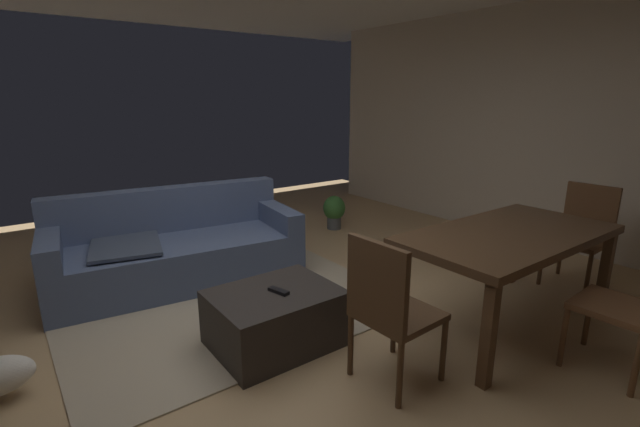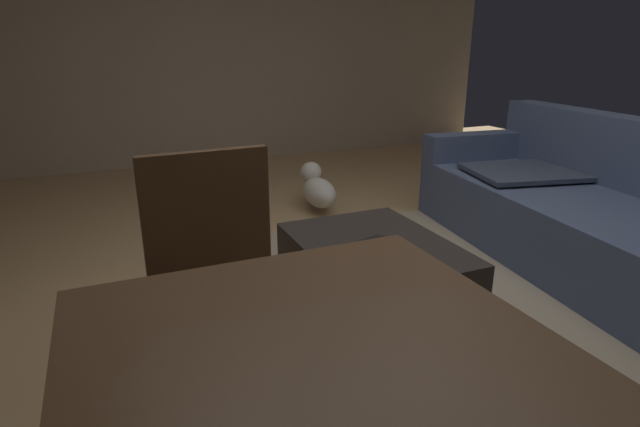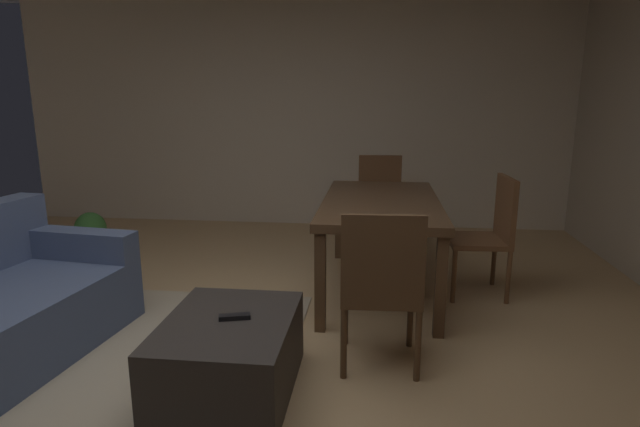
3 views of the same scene
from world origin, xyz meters
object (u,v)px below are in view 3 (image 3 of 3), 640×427
object	(u,v)px
dining_table	(381,209)
dining_chair_east	(380,196)
tv_remote	(235,317)
potted_plant	(91,232)
dining_chair_west	(381,282)
dining_chair_south	(490,229)
ottoman_coffee_table	(229,356)

from	to	relation	value
dining_table	dining_chair_east	world-z (taller)	dining_chair_east
tv_remote	dining_table	distance (m)	1.73
dining_chair_east	potted_plant	size ratio (longest dim) A/B	2.10
dining_table	dining_chair_west	size ratio (longest dim) A/B	1.85
dining_chair_south	dining_chair_west	world-z (taller)	same
tv_remote	potted_plant	world-z (taller)	potted_plant
dining_table	tv_remote	bearing A→B (deg)	154.36
dining_chair_east	dining_chair_west	world-z (taller)	same
ottoman_coffee_table	potted_plant	world-z (taller)	potted_plant
dining_chair_east	dining_chair_south	bearing A→B (deg)	-146.01
dining_chair_east	ottoman_coffee_table	bearing A→B (deg)	164.65
dining_chair_south	potted_plant	distance (m)	3.64
tv_remote	dining_chair_south	bearing A→B (deg)	-60.69
dining_chair_west	tv_remote	bearing A→B (deg)	111.66
ottoman_coffee_table	tv_remote	bearing A→B (deg)	-65.55
tv_remote	potted_plant	size ratio (longest dim) A/B	0.36
dining_chair_south	dining_chair_east	world-z (taller)	same
tv_remote	dining_table	bearing A→B (deg)	-40.84
tv_remote	dining_chair_east	xyz separation A→B (m)	(2.80, -0.74, 0.11)
ottoman_coffee_table	dining_chair_west	distance (m)	0.90
ottoman_coffee_table	dining_table	world-z (taller)	dining_table
dining_table	dining_chair_east	xyz separation A→B (m)	(1.25, 0.00, -0.14)
tv_remote	dining_chair_west	size ratio (longest dim) A/B	0.17
dining_chair_east	dining_chair_west	size ratio (longest dim) A/B	1.00
ottoman_coffee_table	dining_table	distance (m)	1.80
ottoman_coffee_table	potted_plant	distance (m)	2.88
dining_table	ottoman_coffee_table	bearing A→B (deg)	153.60
tv_remote	dining_table	size ratio (longest dim) A/B	0.09
tv_remote	dining_chair_east	world-z (taller)	dining_chair_east
tv_remote	dining_table	world-z (taller)	dining_table
dining_chair_south	dining_chair_east	distance (m)	1.50
tv_remote	dining_chair_west	bearing A→B (deg)	-83.53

